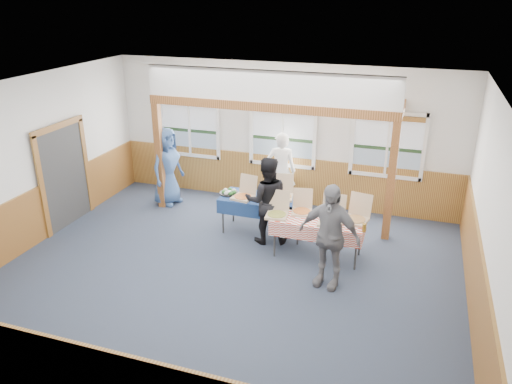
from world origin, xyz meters
TOP-DOWN VIEW (x-y plane):
  - floor at (0.00, 0.00)m, footprint 8.00×8.00m
  - ceiling at (0.00, 0.00)m, footprint 8.00×8.00m
  - wall_back at (0.00, 3.50)m, footprint 8.00×0.00m
  - wall_front at (0.00, -3.50)m, footprint 8.00×0.00m
  - wall_left at (-4.00, 0.00)m, footprint 0.00×8.00m
  - wall_right at (4.00, 0.00)m, footprint 0.00×8.00m
  - wainscot_back at (0.00, 3.48)m, footprint 7.98×0.05m
  - wainscot_left at (-3.98, 0.00)m, footprint 0.05×6.98m
  - wainscot_right at (3.98, 0.00)m, footprint 0.05×6.98m
  - cased_opening at (-3.96, 0.90)m, footprint 0.06×1.30m
  - window_left at (-2.30, 3.46)m, footprint 1.56×0.10m
  - window_mid at (0.00, 3.46)m, footprint 1.56×0.10m
  - window_right at (2.30, 3.46)m, footprint 1.56×0.10m
  - post_left at (-2.50, 2.30)m, footprint 0.15×0.15m
  - post_right at (2.50, 2.30)m, footprint 0.15×0.15m
  - cross_beam at (0.00, 2.30)m, footprint 5.15×0.18m
  - table_left at (0.11, 1.77)m, footprint 1.83×0.98m
  - table_right at (1.35, 1.15)m, footprint 1.72×0.86m
  - pizza_box_a at (-0.28, 1.66)m, footprint 0.46×0.53m
  - pizza_box_b at (0.45, 1.93)m, footprint 0.48×0.55m
  - pizza_box_c at (0.59, 1.06)m, footprint 0.43×0.51m
  - pizza_box_d at (0.99, 1.34)m, footprint 0.44×0.51m
  - pizza_box_e at (1.60, 1.08)m, footprint 0.43×0.52m
  - pizza_box_f at (2.00, 1.30)m, footprint 0.51×0.58m
  - veggie_tray at (-0.64, 1.77)m, footprint 0.40×0.40m
  - drink_glass at (2.20, 0.90)m, footprint 0.07×0.07m
  - woman_white at (0.08, 3.10)m, footprint 0.71×0.53m
  - woman_black at (0.27, 1.43)m, footprint 1.02×0.90m
  - man_blue at (-2.46, 2.52)m, footprint 0.76×0.99m
  - person_grey at (1.70, 0.26)m, footprint 1.13×0.66m

SIDE VIEW (x-z plane):
  - floor at x=0.00m, z-range 0.00..0.00m
  - wainscot_back at x=0.00m, z-range 0.00..1.10m
  - wainscot_left at x=-3.98m, z-range 0.00..1.10m
  - wainscot_right at x=3.98m, z-range 0.00..1.10m
  - table_right at x=1.35m, z-range 0.32..1.07m
  - table_left at x=0.11m, z-range 0.32..1.08m
  - veggie_tray at x=-0.64m, z-range 0.74..0.83m
  - pizza_box_d at x=0.99m, z-range 0.62..1.02m
  - pizza_box_a at x=-0.28m, z-range 0.61..1.03m
  - pizza_box_c at x=0.59m, z-range 0.61..1.04m
  - pizza_box_b at x=0.45m, z-range 0.61..1.04m
  - pizza_box_f at x=2.00m, z-range 0.60..1.05m
  - pizza_box_e at x=1.60m, z-range 0.59..1.06m
  - drink_glass at x=2.20m, z-range 0.76..0.91m
  - woman_black at x=0.27m, z-range 0.00..1.74m
  - woman_white at x=0.08m, z-range 0.00..1.77m
  - man_blue at x=-2.46m, z-range 0.00..1.81m
  - person_grey at x=1.70m, z-range 0.00..1.82m
  - cased_opening at x=-3.96m, z-range 0.00..2.10m
  - post_left at x=-2.50m, z-range 0.00..2.40m
  - post_right at x=2.50m, z-range 0.00..2.40m
  - wall_back at x=0.00m, z-range -2.40..5.60m
  - wall_front at x=0.00m, z-range -2.40..5.60m
  - wall_left at x=-4.00m, z-range -2.40..5.60m
  - wall_right at x=4.00m, z-range -2.40..5.60m
  - window_left at x=-2.30m, z-range 0.95..2.41m
  - window_mid at x=0.00m, z-range 0.95..2.41m
  - window_right at x=2.30m, z-range 0.95..2.41m
  - cross_beam at x=0.00m, z-range 2.40..2.58m
  - ceiling at x=0.00m, z-range 3.20..3.20m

